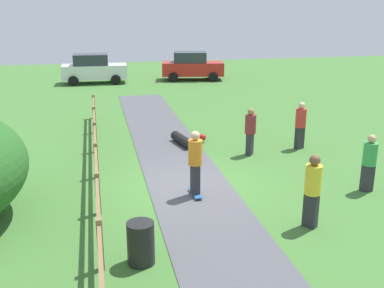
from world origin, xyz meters
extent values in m
plane|color=#427533|center=(0.00, 0.00, 0.00)|extent=(60.00, 60.00, 0.00)
cube|color=#515156|center=(0.00, 0.00, 0.01)|extent=(2.40, 28.00, 0.02)
cube|color=olive|center=(-2.60, -3.86, 0.55)|extent=(0.12, 0.12, 1.10)
cube|color=olive|center=(-2.60, -1.29, 0.55)|extent=(0.12, 0.12, 1.10)
cube|color=olive|center=(-2.60, 1.29, 0.55)|extent=(0.12, 0.12, 1.10)
cube|color=olive|center=(-2.60, 3.86, 0.55)|extent=(0.12, 0.12, 1.10)
cube|color=olive|center=(-2.60, 6.43, 0.55)|extent=(0.12, 0.12, 1.10)
cube|color=olive|center=(-2.60, 9.00, 0.55)|extent=(0.12, 0.12, 1.10)
cube|color=olive|center=(-2.60, 0.00, 0.50)|extent=(0.08, 18.00, 0.09)
cube|color=olive|center=(-2.60, 0.00, 0.95)|extent=(0.08, 18.00, 0.09)
cylinder|color=black|center=(-1.80, -3.78, 0.45)|extent=(0.56, 0.56, 0.90)
cube|color=#265999|center=(0.01, -0.71, 0.09)|extent=(0.25, 0.81, 0.02)
cylinder|color=silver|center=(-0.08, -0.43, 0.05)|extent=(0.03, 0.06, 0.06)
cylinder|color=silver|center=(0.07, -0.42, 0.05)|extent=(0.03, 0.06, 0.06)
cylinder|color=silver|center=(-0.05, -0.99, 0.05)|extent=(0.03, 0.06, 0.06)
cylinder|color=silver|center=(0.10, -0.98, 0.05)|extent=(0.03, 0.06, 0.06)
cube|color=#2D2D33|center=(0.01, -0.71, 0.51)|extent=(0.22, 0.33, 0.82)
cylinder|color=orange|center=(0.01, -0.71, 1.26)|extent=(0.40, 0.40, 0.68)
sphere|color=tan|center=(0.01, -0.71, 1.73)|extent=(0.25, 0.25, 0.25)
cylinder|color=black|center=(0.58, 4.00, 0.20)|extent=(0.67, 1.49, 0.36)
sphere|color=red|center=(1.40, 4.18, 0.20)|extent=(0.26, 0.26, 0.26)
cube|color=#2D2D33|center=(2.65, 2.40, 0.39)|extent=(0.35, 0.38, 0.78)
cylinder|color=maroon|center=(2.65, 2.40, 1.11)|extent=(0.53, 0.53, 0.65)
sphere|color=#9E704C|center=(2.65, 2.40, 1.55)|extent=(0.23, 0.23, 0.23)
cube|color=#2D2D33|center=(4.67, 2.72, 0.40)|extent=(0.37, 0.31, 0.81)
cylinder|color=red|center=(4.67, 2.72, 1.14)|extent=(0.50, 0.50, 0.67)
sphere|color=beige|center=(4.67, 2.72, 1.60)|extent=(0.24, 0.24, 0.24)
cube|color=#2D2D33|center=(2.28, -3.04, 0.42)|extent=(0.35, 0.38, 0.84)
cylinder|color=yellow|center=(2.28, -3.04, 1.19)|extent=(0.53, 0.53, 0.70)
sphere|color=brown|center=(2.28, -3.04, 1.67)|extent=(0.25, 0.25, 0.25)
cube|color=#2D2D33|center=(4.83, -1.36, 0.39)|extent=(0.33, 0.21, 0.77)
cylinder|color=green|center=(4.83, -1.36, 1.09)|extent=(0.40, 0.40, 0.64)
sphere|color=tan|center=(4.83, -1.36, 1.53)|extent=(0.23, 0.23, 0.23)
cube|color=silver|center=(-2.43, 18.97, 0.77)|extent=(4.26, 1.87, 0.90)
cube|color=#2D333D|center=(-2.63, 18.98, 1.57)|extent=(2.26, 1.65, 0.70)
cylinder|color=black|center=(-1.05, 19.79, 0.32)|extent=(0.65, 0.27, 0.64)
cylinder|color=black|center=(-1.12, 18.04, 0.32)|extent=(0.65, 0.27, 0.64)
cylinder|color=black|center=(-3.74, 19.90, 0.32)|extent=(0.65, 0.27, 0.64)
cylinder|color=black|center=(-3.81, 18.14, 0.32)|extent=(0.65, 0.27, 0.64)
cube|color=red|center=(4.23, 18.97, 0.77)|extent=(4.43, 2.42, 0.90)
cube|color=#2D333D|center=(4.04, 19.00, 1.57)|extent=(2.44, 1.92, 0.70)
cylinder|color=black|center=(5.72, 19.60, 0.32)|extent=(0.67, 0.35, 0.64)
cylinder|color=black|center=(5.41, 17.86, 0.32)|extent=(0.67, 0.35, 0.64)
cylinder|color=black|center=(3.06, 20.07, 0.32)|extent=(0.67, 0.35, 0.64)
cylinder|color=black|center=(2.75, 18.34, 0.32)|extent=(0.67, 0.35, 0.64)
camera|label=1|loc=(-2.52, -12.02, 5.07)|focal=42.71mm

